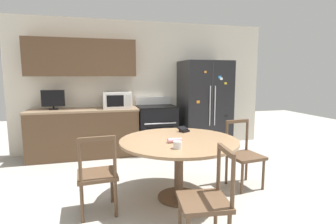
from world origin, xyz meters
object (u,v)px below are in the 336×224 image
Objects in this scene: wallet at (184,130)px; dining_chair_left at (97,175)px; microwave at (117,100)px; dining_chair_near at (207,201)px; refrigerator at (204,106)px; candle_glass at (178,145)px; oven_range at (156,128)px; dining_chair_right at (244,155)px; countertop_tv at (53,99)px.

dining_chair_left is at bearing -155.57° from wallet.
microwave reaches higher than dining_chair_near.
microwave is at bearing 16.67° from dining_chair_near.
dining_chair_left is at bearing -135.18° from refrigerator.
candle_glass is 0.56× the size of wallet.
microwave is 1.88m from wallet.
candle_glass is at bearing -118.64° from refrigerator.
refrigerator reaches higher than dining_chair_left.
refrigerator is at bearing -3.55° from microwave.
oven_range reaches higher than dining_chair_right.
dining_chair_left is 5.38× the size of wallet.
wallet is (-0.77, 0.29, 0.34)m from dining_chair_right.
dining_chair_right reaches higher than candle_glass.
dining_chair_right is at bearing -37.13° from countertop_tv.
wallet is at bearing -28.05° from dining_chair_right.
countertop_tv is 2.37× the size of wallet.
dining_chair_near is at bearing -80.18° from microwave.
oven_range is 3.05m from dining_chair_near.
oven_range is at bearing 58.78° from dining_chair_left.
dining_chair_near is 1.00× the size of dining_chair_right.
dining_chair_right is at bearing -52.14° from microwave.
refrigerator reaches higher than wallet.
oven_range is at bearing -2.51° from countertop_tv.
dining_chair_left is (-2.13, -2.11, -0.47)m from refrigerator.
candle_glass is at bearing -79.72° from microwave.
oven_range reaches higher than wallet.
oven_range is 6.45× the size of wallet.
dining_chair_left is (-1.93, -0.24, 0.00)m from dining_chair_right.
dining_chair_right is at bearing -67.95° from oven_range.
dining_chair_left is at bearing 163.19° from candle_glass.
microwave reaches higher than dining_chair_left.
dining_chair_near is 9.58× the size of candle_glass.
dining_chair_left is at bearing -0.40° from dining_chair_right.
dining_chair_right and dining_chair_left have the same top height.
dining_chair_near is at bearing -99.92° from wallet.
refrigerator is 2.00× the size of dining_chair_near.
dining_chair_left is at bearing -117.57° from oven_range.
microwave is 1.14m from countertop_tv.
refrigerator is at bearing -4.09° from oven_range.
wallet is at bearing -121.36° from refrigerator.
dining_chair_near is at bearing -61.82° from countertop_tv.
countertop_tv reaches higher than oven_range.
countertop_tv is at bearing 176.95° from refrigerator.
refrigerator is at bearing 61.36° from candle_glass.
candle_glass is (0.83, -0.25, 0.34)m from dining_chair_left.
dining_chair_near is 1.00× the size of dining_chair_left.
microwave is at bearing 76.49° from dining_chair_left.
dining_chair_right is at bearing -36.02° from dining_chair_near.
microwave is 3.17× the size of wallet.
refrigerator reaches higher than dining_chair_right.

